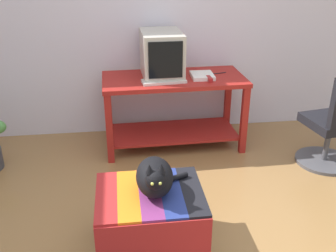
# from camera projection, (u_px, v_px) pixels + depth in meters

# --- Properties ---
(back_wall) EXTENTS (8.00, 0.10, 2.60)m
(back_wall) POSITION_uv_depth(u_px,v_px,m) (150.00, 7.00, 3.84)
(back_wall) COLOR silver
(back_wall) RESTS_ON ground_plane
(desk) EXTENTS (1.36, 0.65, 0.71)m
(desk) POSITION_uv_depth(u_px,v_px,m) (174.00, 100.00, 3.79)
(desk) COLOR maroon
(desk) RESTS_ON ground_plane
(tv_monitor) EXTENTS (0.38, 0.54, 0.42)m
(tv_monitor) POSITION_uv_depth(u_px,v_px,m) (162.00, 54.00, 3.67)
(tv_monitor) COLOR #BCB7A8
(tv_monitor) RESTS_ON desk
(keyboard) EXTENTS (0.41, 0.19, 0.02)m
(keyboard) POSITION_uv_depth(u_px,v_px,m) (164.00, 81.00, 3.55)
(keyboard) COLOR beige
(keyboard) RESTS_ON desk
(book) EXTENTS (0.21, 0.25, 0.04)m
(book) POSITION_uv_depth(u_px,v_px,m) (202.00, 76.00, 3.69)
(book) COLOR white
(book) RESTS_ON desk
(ottoman_with_blanket) EXTENTS (0.68, 0.57, 0.42)m
(ottoman_with_blanket) POSITION_uv_depth(u_px,v_px,m) (150.00, 220.00, 2.55)
(ottoman_with_blanket) COLOR tan
(ottoman_with_blanket) RESTS_ON ground_plane
(cat) EXTENTS (0.36, 0.38, 0.28)m
(cat) POSITION_uv_depth(u_px,v_px,m) (155.00, 177.00, 2.41)
(cat) COLOR black
(cat) RESTS_ON ottoman_with_blanket
(office_chair) EXTENTS (0.52, 0.52, 0.89)m
(office_chair) POSITION_uv_depth(u_px,v_px,m) (335.00, 127.00, 3.45)
(office_chair) COLOR #4C4C51
(office_chair) RESTS_ON ground_plane
(stapler) EXTENTS (0.04, 0.11, 0.04)m
(stapler) POSITION_uv_depth(u_px,v_px,m) (209.00, 79.00, 3.59)
(stapler) COLOR #A31E1E
(stapler) RESTS_ON desk
(pen) EXTENTS (0.14, 0.04, 0.01)m
(pen) POSITION_uv_depth(u_px,v_px,m) (219.00, 73.00, 3.81)
(pen) COLOR black
(pen) RESTS_ON desk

